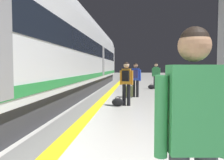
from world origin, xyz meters
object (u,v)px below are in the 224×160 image
(duffel_bag_mid, at_px, (118,102))
(traveller_foreground, at_px, (193,131))
(passenger_mid, at_px, (126,80))
(duffel_bag_far, at_px, (151,87))
(waste_bin, at_px, (194,91))
(suitcase_near, at_px, (129,91))
(passenger_near, at_px, (136,77))
(high_speed_train, at_px, (44,41))
(passenger_far, at_px, (156,74))

(duffel_bag_mid, bearing_deg, traveller_foreground, -81.48)
(passenger_mid, xyz_separation_m, duffel_bag_far, (1.45, 6.64, -0.83))
(passenger_mid, distance_m, duffel_bag_mid, 0.90)
(waste_bin, bearing_deg, duffel_bag_mid, -156.37)
(duffel_bag_far, bearing_deg, duffel_bag_mid, -104.62)
(suitcase_near, height_order, passenger_mid, passenger_mid)
(passenger_mid, height_order, duffel_bag_mid, passenger_mid)
(passenger_near, height_order, waste_bin, passenger_near)
(high_speed_train, relative_size, passenger_mid, 21.68)
(high_speed_train, distance_m, waste_bin, 6.54)
(duffel_bag_mid, height_order, duffel_bag_far, same)
(suitcase_near, height_order, passenger_far, passenger_far)
(passenger_near, distance_m, passenger_far, 4.56)
(passenger_mid, bearing_deg, traveller_foreground, -84.23)
(passenger_far, distance_m, duffel_bag_far, 0.94)
(duffel_bag_mid, xyz_separation_m, waste_bin, (3.13, 1.37, 0.30))
(passenger_mid, relative_size, duffel_bag_mid, 3.77)
(passenger_near, distance_m, duffel_bag_mid, 2.87)
(duffel_bag_mid, xyz_separation_m, duffel_bag_far, (1.77, 6.78, 0.00))
(passenger_far, height_order, duffel_bag_far, passenger_far)
(passenger_near, height_order, passenger_mid, passenger_near)
(suitcase_near, distance_m, duffel_bag_far, 4.55)
(passenger_near, relative_size, duffel_bag_mid, 3.78)
(duffel_bag_mid, xyz_separation_m, passenger_far, (2.09, 7.00, 0.86))
(passenger_near, distance_m, suitcase_near, 0.78)
(passenger_far, xyz_separation_m, duffel_bag_far, (-0.32, -0.22, -0.86))
(suitcase_near, bearing_deg, waste_bin, -21.38)
(duffel_bag_far, bearing_deg, waste_bin, -75.90)
(high_speed_train, distance_m, passenger_near, 4.55)
(passenger_mid, relative_size, waste_bin, 1.82)
(passenger_near, xyz_separation_m, duffel_bag_mid, (-0.69, -2.66, -0.83))
(suitcase_near, bearing_deg, traveller_foreground, -85.98)
(duffel_bag_mid, bearing_deg, passenger_far, 73.39)
(traveller_foreground, bearing_deg, waste_bin, 75.49)
(duffel_bag_far, height_order, waste_bin, waste_bin)
(traveller_foreground, xyz_separation_m, passenger_mid, (-0.70, 6.92, -0.03))
(suitcase_near, relative_size, waste_bin, 1.04)
(passenger_mid, xyz_separation_m, duffel_bag_mid, (-0.32, -0.14, -0.83))
(traveller_foreground, height_order, passenger_mid, traveller_foreground)
(duffel_bag_far, bearing_deg, high_speed_train, -127.33)
(high_speed_train, bearing_deg, passenger_far, 51.84)
(passenger_mid, bearing_deg, passenger_far, 75.53)
(passenger_near, bearing_deg, traveller_foreground, -87.99)
(passenger_far, bearing_deg, suitcase_near, -110.70)
(high_speed_train, height_order, duffel_bag_far, high_speed_train)
(high_speed_train, bearing_deg, passenger_near, 30.23)
(passenger_mid, distance_m, waste_bin, 3.11)
(waste_bin, bearing_deg, high_speed_train, -171.97)
(traveller_foreground, relative_size, waste_bin, 1.92)
(traveller_foreground, height_order, waste_bin, traveller_foreground)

